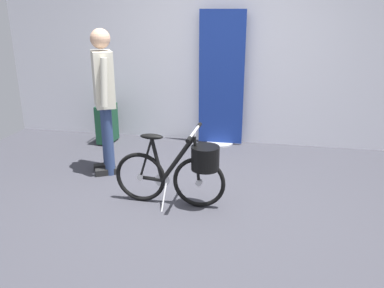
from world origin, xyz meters
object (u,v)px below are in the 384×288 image
floor_banner_stand (221,86)px  visitor_near_wall (104,94)px  folding_bike_foreground (182,169)px  rolling_suitcase (107,123)px

floor_banner_stand → visitor_near_wall: 1.68m
floor_banner_stand → folding_bike_foreground: size_ratio=1.66×
floor_banner_stand → visitor_near_wall: bearing=-132.4°
visitor_near_wall → rolling_suitcase: size_ratio=1.92×
floor_banner_stand → visitor_near_wall: floor_banner_stand is taller
rolling_suitcase → visitor_near_wall: bearing=-66.8°
visitor_near_wall → floor_banner_stand: bearing=47.6°
folding_bike_foreground → rolling_suitcase: size_ratio=1.30×
floor_banner_stand → rolling_suitcase: (-1.55, -0.25, -0.52)m
folding_bike_foreground → rolling_suitcase: (-1.43, 1.63, -0.09)m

